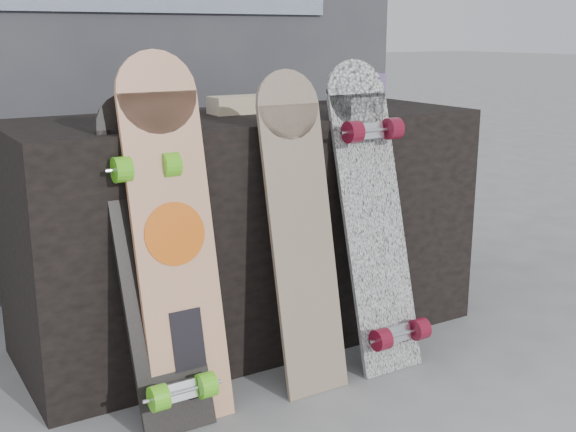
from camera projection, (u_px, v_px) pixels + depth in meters
ground at (327, 388)px, 2.24m from camera, size 60.00×60.00×0.00m
vendor_table at (249, 228)px, 2.56m from camera, size 1.60×0.60×0.80m
booth at (152, 25)px, 3.09m from camera, size 2.40×0.22×2.20m
merch_box_purple at (155, 100)px, 2.42m from camera, size 0.18×0.12×0.10m
merch_box_small at (360, 89)px, 2.76m from camera, size 0.14×0.14×0.12m
merch_box_flat at (241, 105)px, 2.49m from camera, size 0.22×0.10×0.06m
longboard_geisha at (173, 228)px, 2.00m from camera, size 0.23×0.24×1.03m
longboard_celtic at (300, 223)px, 2.17m from camera, size 0.21×0.22×0.97m
longboard_cascadia at (375, 212)px, 2.33m from camera, size 0.23×0.34×0.99m
skateboard_dark at (155, 257)px, 2.00m from camera, size 0.21×0.37×0.91m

